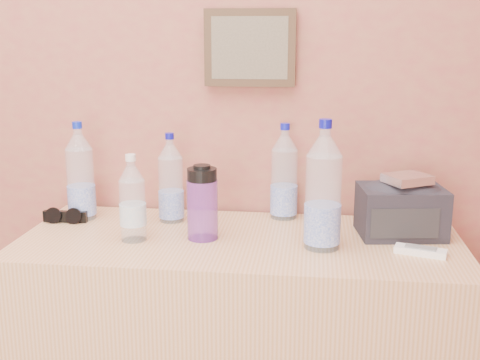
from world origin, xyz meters
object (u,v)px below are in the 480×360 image
object	(u,v)px
nalgene_bottle	(202,203)
pet_large_c	(284,177)
pet_large_b	(171,183)
foil_packet	(407,179)
pet_large_d	(323,192)
ac_remote	(421,251)
pet_large_a	(80,176)
pet_small	(133,203)
sunglasses	(65,217)
toiletry_bag	(401,208)

from	to	relation	value
nalgene_bottle	pet_large_c	bearing A→B (deg)	46.61
pet_large_b	foil_packet	bearing A→B (deg)	-6.18
pet_large_d	ac_remote	world-z (taller)	pet_large_d
pet_large_c	foil_packet	distance (m)	0.41
pet_large_a	nalgene_bottle	world-z (taller)	pet_large_a
pet_small	nalgene_bottle	size ratio (longest dim) A/B	1.15
pet_large_c	sunglasses	size ratio (longest dim) A/B	2.20
pet_large_d	nalgene_bottle	size ratio (longest dim) A/B	1.65
pet_large_c	ac_remote	xyz separation A→B (m)	(0.40, -0.31, -0.13)
nalgene_bottle	foil_packet	bearing A→B (deg)	7.75
pet_large_b	pet_small	xyz separation A→B (m)	(-0.07, -0.20, -0.01)
pet_large_c	toiletry_bag	size ratio (longest dim) A/B	1.27
pet_large_c	pet_large_a	bearing A→B (deg)	-172.15
pet_large_c	toiletry_bag	distance (m)	0.40
nalgene_bottle	toiletry_bag	xyz separation A→B (m)	(0.60, 0.11, -0.03)
nalgene_bottle	sunglasses	size ratio (longest dim) A/B	1.56
toiletry_bag	foil_packet	world-z (taller)	foil_packet
pet_large_b	pet_large_d	xyz separation A→B (m)	(0.49, -0.20, 0.04)
toiletry_bag	pet_large_a	bearing A→B (deg)	169.77
pet_large_d	toiletry_bag	distance (m)	0.29
sunglasses	pet_small	bearing A→B (deg)	-29.48
sunglasses	toiletry_bag	distance (m)	1.08
pet_large_c	nalgene_bottle	distance (m)	0.34
nalgene_bottle	ac_remote	xyz separation A→B (m)	(0.64, -0.06, -0.10)
pet_large_b	pet_large_c	size ratio (longest dim) A/B	0.92
toiletry_bag	foil_packet	bearing A→B (deg)	-77.33
pet_large_b	ac_remote	xyz separation A→B (m)	(0.77, -0.22, -0.12)
pet_large_c	pet_large_d	distance (m)	0.31
pet_large_b	nalgene_bottle	size ratio (longest dim) A/B	1.29
foil_packet	pet_small	bearing A→B (deg)	-171.37
ac_remote	foil_packet	distance (m)	0.23
pet_large_c	pet_large_d	world-z (taller)	pet_large_d
pet_large_a	pet_large_b	bearing A→B (deg)	1.89
pet_large_a	pet_large_b	xyz separation A→B (m)	(0.31, 0.01, -0.01)
ac_remote	toiletry_bag	size ratio (longest dim) A/B	0.56
toiletry_bag	ac_remote	bearing A→B (deg)	-85.66
pet_large_c	pet_small	world-z (taller)	pet_large_c
pet_large_a	sunglasses	bearing A→B (deg)	-129.82
pet_large_a	sunglasses	size ratio (longest dim) A/B	2.25
pet_large_c	nalgene_bottle	size ratio (longest dim) A/B	1.41
pet_large_c	foil_packet	xyz separation A→B (m)	(0.38, -0.16, 0.04)
pet_large_d	foil_packet	distance (m)	0.28
pet_large_c	sunglasses	world-z (taller)	pet_large_c
toiletry_bag	pet_large_b	bearing A→B (deg)	167.93
pet_large_c	ac_remote	size ratio (longest dim) A/B	2.26
pet_large_b	ac_remote	distance (m)	0.81
pet_large_b	sunglasses	world-z (taller)	pet_large_b
nalgene_bottle	pet_large_d	bearing A→B (deg)	-5.97
pet_large_b	nalgene_bottle	distance (m)	0.21
nalgene_bottle	foil_packet	xyz separation A→B (m)	(0.61, 0.08, 0.07)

